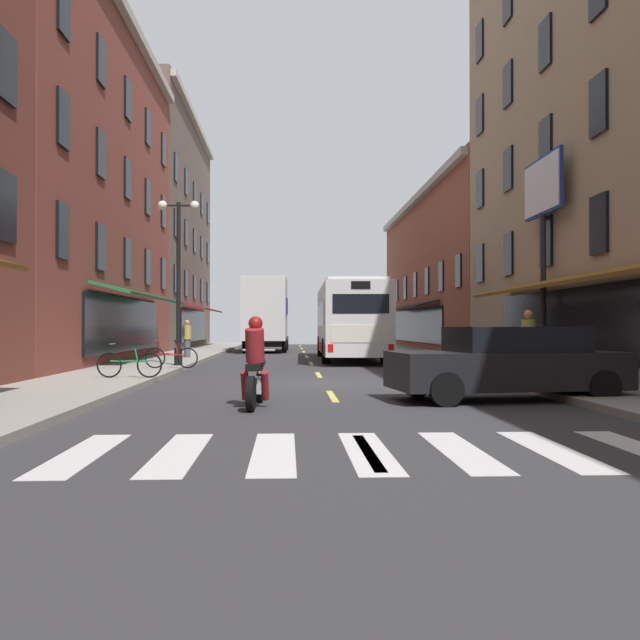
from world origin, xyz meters
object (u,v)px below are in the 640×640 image
object	(u,v)px
billboard_sign	(543,207)
sedan_near	(508,363)
box_truck	(266,315)
bicycle_mid	(171,357)
pedestrian_near	(187,338)
motorcycle_rider	(256,368)
street_lamp_twin	(178,274)
bicycle_near	(129,364)
pedestrian_far	(528,342)
sedan_mid	(270,337)
transit_bus	(350,320)

from	to	relation	value
billboard_sign	sedan_near	size ratio (longest dim) A/B	1.40
box_truck	billboard_sign	bearing A→B (deg)	-64.41
bicycle_mid	pedestrian_near	size ratio (longest dim) A/B	1.05
motorcycle_rider	street_lamp_twin	size ratio (longest dim) A/B	0.37
box_truck	bicycle_near	xyz separation A→B (m)	(-2.86, -22.37, -1.65)
pedestrian_near	pedestrian_far	xyz separation A→B (m)	(10.69, -12.35, 0.06)
box_truck	bicycle_mid	world-z (taller)	box_truck
pedestrian_far	street_lamp_twin	world-z (taller)	street_lamp_twin
box_truck	sedan_mid	xyz separation A→B (m)	(-0.05, 12.14, -1.46)
street_lamp_twin	pedestrian_near	bearing A→B (deg)	95.63
bicycle_near	pedestrian_far	distance (m)	10.45
sedan_near	motorcycle_rider	size ratio (longest dim) A/B	2.29
pedestrian_near	pedestrian_far	world-z (taller)	pedestrian_far
billboard_sign	sedan_mid	distance (m)	33.09
transit_bus	pedestrian_near	size ratio (longest dim) A/B	6.94
bicycle_mid	sedan_near	bearing A→B (deg)	-47.06
sedan_mid	pedestrian_near	bearing A→B (deg)	-97.79
transit_bus	box_truck	bearing A→B (deg)	111.77
billboard_sign	bicycle_mid	size ratio (longest dim) A/B	3.88
transit_bus	pedestrian_near	xyz separation A→B (m)	(-7.11, -0.35, -0.75)
bicycle_near	pedestrian_near	distance (m)	12.04
sedan_near	bicycle_mid	world-z (taller)	sedan_near
sedan_near	bicycle_near	bearing A→B (deg)	151.63
box_truck	pedestrian_far	bearing A→B (deg)	-71.54
billboard_sign	motorcycle_rider	world-z (taller)	billboard_sign
sedan_near	motorcycle_rider	distance (m)	5.08
bicycle_mid	pedestrian_near	distance (m)	7.95
sedan_near	pedestrian_far	size ratio (longest dim) A/B	2.68
pedestrian_far	motorcycle_rider	bearing A→B (deg)	-150.42
box_truck	motorcycle_rider	bearing A→B (deg)	-88.64
pedestrian_far	bicycle_near	bearing A→B (deg)	170.56
transit_bus	bicycle_near	distance (m)	14.20
street_lamp_twin	sedan_near	bearing A→B (deg)	-51.93
billboard_sign	street_lamp_twin	bearing A→B (deg)	166.82
motorcycle_rider	pedestrian_far	world-z (taller)	pedestrian_far
box_truck	sedan_mid	size ratio (longest dim) A/B	1.60
motorcycle_rider	bicycle_near	distance (m)	6.60
box_truck	sedan_near	bearing A→B (deg)	-78.16
billboard_sign	bicycle_near	distance (m)	13.35
billboard_sign	box_truck	bearing A→B (deg)	115.59
sedan_near	street_lamp_twin	distance (m)	13.48
bicycle_mid	street_lamp_twin	distance (m)	3.25
sedan_mid	street_lamp_twin	bearing A→B (deg)	-94.91
billboard_sign	transit_bus	xyz separation A→B (m)	(-5.25, 9.30, -3.47)
pedestrian_near	street_lamp_twin	distance (m)	6.64
box_truck	motorcycle_rider	xyz separation A→B (m)	(0.66, -27.94, -1.45)
motorcycle_rider	bicycle_mid	bearing A→B (deg)	107.87
pedestrian_far	sedan_mid	bearing A→B (deg)	94.64
street_lamp_twin	bicycle_near	bearing A→B (deg)	-93.44
bicycle_near	street_lamp_twin	xyz separation A→B (m)	(0.35, 5.83, 2.77)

